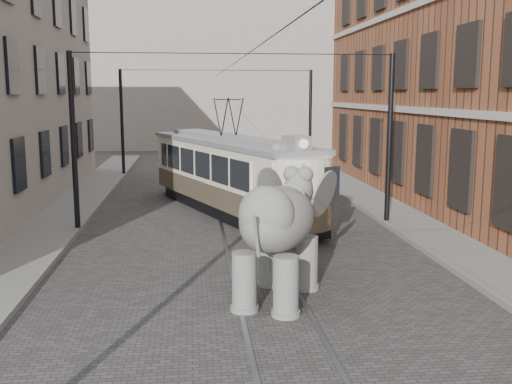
{
  "coord_description": "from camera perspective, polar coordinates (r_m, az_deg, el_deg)",
  "views": [
    {
      "loc": [
        -1.71,
        -14.08,
        4.61
      ],
      "look_at": [
        -0.07,
        0.96,
        2.1
      ],
      "focal_mm": 41.42,
      "sensor_mm": 36.0,
      "label": 1
    }
  ],
  "objects": [
    {
      "name": "elephant",
      "position": [
        13.25,
        2.07,
        -4.44
      ],
      "size": [
        4.32,
        5.35,
        2.88
      ],
      "primitive_type": null,
      "rotation": [
        0.0,
        0.0,
        -0.43
      ],
      "color": "slate",
      "rests_on": "ground"
    },
    {
      "name": "distant_block",
      "position": [
        54.16,
        -4.52,
        11.93
      ],
      "size": [
        28.0,
        10.0,
        14.0
      ],
      "primitive_type": "cube",
      "color": "gray",
      "rests_on": "ground"
    },
    {
      "name": "tram_rails",
      "position": [
        14.91,
        0.66,
        -8.54
      ],
      "size": [
        1.54,
        80.0,
        0.02
      ],
      "primitive_type": null,
      "color": "slate",
      "rests_on": "ground"
    },
    {
      "name": "tram",
      "position": [
        22.86,
        -2.66,
        3.43
      ],
      "size": [
        6.25,
        11.3,
        4.46
      ],
      "primitive_type": null,
      "rotation": [
        0.0,
        0.0,
        0.37
      ],
      "color": "beige",
      "rests_on": "ground"
    },
    {
      "name": "brick_building",
      "position": [
        26.38,
        23.08,
        11.71
      ],
      "size": [
        8.0,
        26.0,
        12.0
      ],
      "primitive_type": "cube",
      "color": "brown",
      "rests_on": "ground"
    },
    {
      "name": "ground",
      "position": [
        14.91,
        0.66,
        -8.59
      ],
      "size": [
        120.0,
        120.0,
        0.0
      ],
      "primitive_type": "plane",
      "color": "#44413E"
    },
    {
      "name": "sidewalk_right",
      "position": [
        16.68,
        21.75,
        -7.05
      ],
      "size": [
        2.0,
        60.0,
        0.15
      ],
      "primitive_type": "cube",
      "color": "slate",
      "rests_on": "ground"
    },
    {
      "name": "catenary",
      "position": [
        19.2,
        -1.71,
        4.61
      ],
      "size": [
        11.0,
        30.2,
        6.0
      ],
      "primitive_type": null,
      "color": "black",
      "rests_on": "ground"
    }
  ]
}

